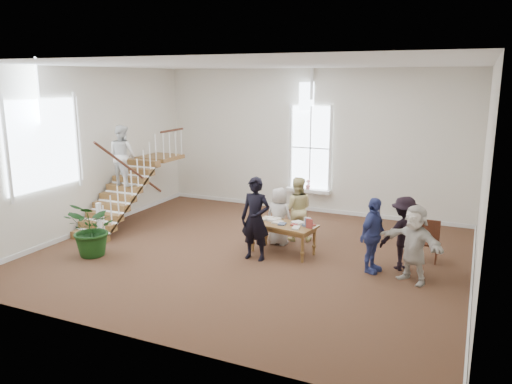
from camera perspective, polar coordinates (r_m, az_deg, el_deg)
The scene contains 12 objects.
ground at distance 12.31m, azimuth -0.51°, elevation -7.04°, with size 10.00×10.00×0.00m, color #46281B.
room_shell at distance 16.12m, azimuth 6.03°, elevation -0.81°, with size 10.49×10.00×10.00m.
staircase at distance 14.76m, azimuth -14.77°, elevation 2.40°, with size 1.10×4.10×2.92m.
library_table at distance 12.17m, azimuth 3.17°, elevation -4.01°, with size 1.70×1.04×0.80m.
police_officer at distance 11.66m, azimuth -0.06°, elevation -3.09°, with size 0.72×0.47×1.97m, color black.
elderly_woman at distance 12.80m, azimuth 2.65°, elevation -2.78°, with size 0.73×0.47×1.49m, color #BBB4AD.
person_yellow at distance 13.12m, azimuth 4.68°, elevation -1.94°, with size 0.83×0.64×1.70m, color beige.
woman_cluster_a at distance 11.23m, azimuth 13.18°, elevation -4.84°, with size 0.99×0.41×1.68m, color navy.
woman_cluster_b at distance 11.57m, azimuth 16.54°, elevation -4.55°, with size 1.08×0.62×1.67m, color black.
woman_cluster_c at distance 10.92m, azimuth 17.62°, elevation -5.66°, with size 1.55×0.49×1.67m, color beige.
floor_plant at distance 12.56m, azimuth -18.12°, elevation -4.02°, with size 1.23×1.06×1.36m, color #143A12.
side_chair at distance 12.40m, azimuth 19.26°, elevation -5.06°, with size 0.42×0.42×0.96m.
Camera 1 is at (4.85, -10.51, 4.19)m, focal length 35.00 mm.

